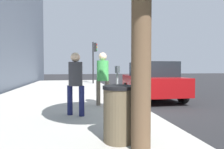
% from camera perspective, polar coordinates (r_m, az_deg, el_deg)
% --- Properties ---
extents(ground_plane, '(80.00, 80.00, 0.00)m').
position_cam_1_polar(ground_plane, '(7.33, 7.13, -9.67)').
color(ground_plane, '#232326').
rests_on(ground_plane, ground).
extents(sidewalk_slab, '(28.00, 6.00, 0.15)m').
position_cam_1_polar(sidewalk_slab, '(7.00, -17.24, -9.68)').
color(sidewalk_slab, '#A8A59E').
rests_on(sidewalk_slab, ground_plane).
extents(parking_meter, '(0.36, 0.12, 1.41)m').
position_cam_1_polar(parking_meter, '(6.96, 1.65, -0.60)').
color(parking_meter, gray).
rests_on(parking_meter, sidewalk_slab).
extents(pedestrian_at_meter, '(0.45, 0.42, 1.87)m').
position_cam_1_polar(pedestrian_at_meter, '(6.48, -2.88, 0.11)').
color(pedestrian_at_meter, '#726656').
rests_on(pedestrian_at_meter, sidewalk_slab).
extents(pedestrian_bystander, '(0.38, 0.47, 1.76)m').
position_cam_1_polar(pedestrian_bystander, '(5.28, -11.12, -1.21)').
color(pedestrian_bystander, '#191E4C').
rests_on(pedestrian_bystander, sidewalk_slab).
extents(parked_sedan_near, '(4.45, 2.07, 1.77)m').
position_cam_1_polar(parked_sedan_near, '(9.22, 11.93, -1.70)').
color(parked_sedan_near, maroon).
rests_on(parked_sedan_near, ground_plane).
extents(traffic_signal, '(0.24, 0.44, 3.60)m').
position_cam_1_polar(traffic_signal, '(16.34, -5.47, 5.81)').
color(traffic_signal, black).
rests_on(traffic_signal, sidewalk_slab).
extents(trash_bin, '(0.59, 0.59, 1.01)m').
position_cam_1_polar(trash_bin, '(3.44, 2.10, -11.81)').
color(trash_bin, brown).
rests_on(trash_bin, sidewalk_slab).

